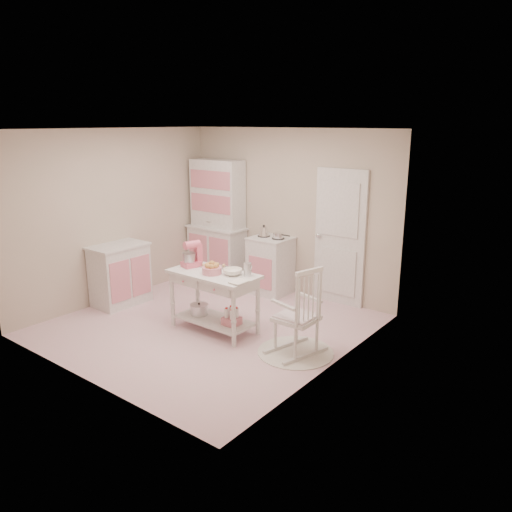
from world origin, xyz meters
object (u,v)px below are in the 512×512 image
at_px(stove, 271,265).
at_px(stand_mixer, 191,254).
at_px(rocking_chair, 297,310).
at_px(work_table, 214,302).
at_px(hutch, 216,220).
at_px(bread_basket, 212,270).
at_px(base_cabinet, 120,275).

height_order(stove, stand_mixer, stand_mixer).
height_order(rocking_chair, work_table, rocking_chair).
bearing_deg(work_table, rocking_chair, 4.27).
distance_m(work_table, stand_mixer, 0.71).
bearing_deg(stand_mixer, work_table, 13.40).
distance_m(stove, work_table, 1.70).
bearing_deg(work_table, hutch, 131.06).
bearing_deg(work_table, bread_basket, -68.20).
relative_size(stove, work_table, 0.77).
height_order(hutch, stand_mixer, hutch).
relative_size(rocking_chair, work_table, 0.92).
height_order(stove, rocking_chair, rocking_chair).
bearing_deg(rocking_chair, base_cabinet, -160.73).
bearing_deg(stand_mixer, rocking_chair, 18.63).
distance_m(base_cabinet, bread_basket, 1.86).
distance_m(stove, base_cabinet, 2.34).
relative_size(work_table, bread_basket, 4.80).
height_order(work_table, bread_basket, bread_basket).
height_order(rocking_chair, stand_mixer, stand_mixer).
bearing_deg(rocking_chair, hutch, 164.30).
relative_size(hutch, rocking_chair, 1.89).
distance_m(hutch, rocking_chair, 3.22).
bearing_deg(stove, bread_basket, -79.44).
bearing_deg(hutch, rocking_chair, -30.85).
bearing_deg(base_cabinet, bread_basket, 2.41).
height_order(base_cabinet, rocking_chair, rocking_chair).
bearing_deg(hutch, work_table, -48.94).
bearing_deg(stand_mixer, stove, 102.02).
distance_m(stove, bread_basket, 1.79).
xyz_separation_m(base_cabinet, stand_mixer, (1.38, 0.15, 0.51)).
bearing_deg(base_cabinet, hutch, 80.80).
bearing_deg(stand_mixer, base_cabinet, -157.81).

